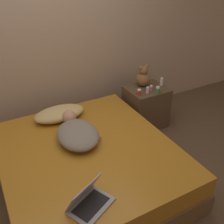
% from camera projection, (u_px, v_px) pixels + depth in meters
% --- Properties ---
extents(ground_plane, '(12.00, 12.00, 0.00)m').
position_uv_depth(ground_plane, '(89.00, 181.00, 2.78)').
color(ground_plane, brown).
extents(wall_back, '(8.00, 0.06, 2.60)m').
position_uv_depth(wall_back, '(42.00, 32.00, 3.01)').
color(wall_back, tan).
rests_on(wall_back, ground_plane).
extents(bed, '(1.65, 1.82, 0.44)m').
position_uv_depth(bed, '(88.00, 166.00, 2.66)').
color(bed, brown).
rests_on(bed, ground_plane).
extents(nightstand, '(0.52, 0.44, 0.56)m').
position_uv_depth(nightstand, '(146.00, 107.00, 3.58)').
color(nightstand, brown).
rests_on(nightstand, ground_plane).
extents(pillow, '(0.58, 0.32, 0.14)m').
position_uv_depth(pillow, '(59.00, 114.00, 2.98)').
color(pillow, tan).
rests_on(pillow, bed).
extents(person_lying, '(0.46, 0.72, 0.16)m').
position_uv_depth(person_lying, '(77.00, 132.00, 2.65)').
color(person_lying, gray).
rests_on(person_lying, bed).
extents(laptop, '(0.39, 0.35, 0.22)m').
position_uv_depth(laptop, '(88.00, 201.00, 1.94)').
color(laptop, '#9E9EA3').
rests_on(laptop, bed).
extents(teddy_bear, '(0.18, 0.18, 0.28)m').
position_uv_depth(teddy_bear, '(143.00, 77.00, 3.45)').
color(teddy_bear, brown).
rests_on(teddy_bear, nightstand).
extents(bottle_white, '(0.04, 0.04, 0.10)m').
position_uv_depth(bottle_white, '(162.00, 82.00, 3.50)').
color(bottle_white, white).
rests_on(bottle_white, nightstand).
extents(bottle_pink, '(0.04, 0.04, 0.07)m').
position_uv_depth(bottle_pink, '(151.00, 88.00, 3.36)').
color(bottle_pink, pink).
rests_on(bottle_pink, nightstand).
extents(bottle_green, '(0.05, 0.05, 0.09)m').
position_uv_depth(bottle_green, '(158.00, 90.00, 3.29)').
color(bottle_green, '#3D8E4C').
rests_on(bottle_green, nightstand).
extents(bottle_clear, '(0.04, 0.04, 0.08)m').
position_uv_depth(bottle_clear, '(148.00, 90.00, 3.30)').
color(bottle_clear, silver).
rests_on(bottle_clear, nightstand).
extents(bottle_red, '(0.05, 0.05, 0.07)m').
position_uv_depth(bottle_red, '(139.00, 92.00, 3.26)').
color(bottle_red, '#B72D2D').
rests_on(bottle_red, nightstand).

